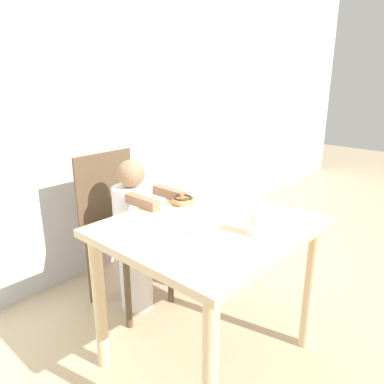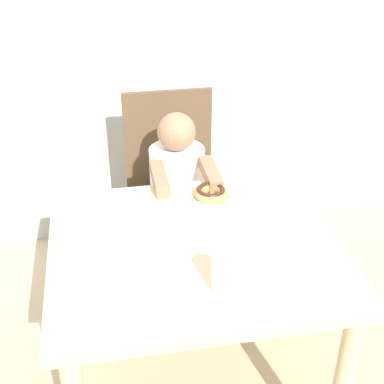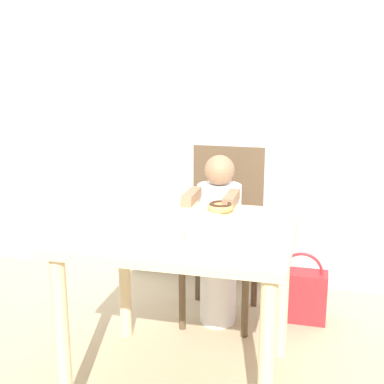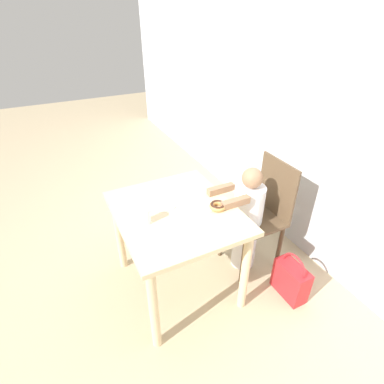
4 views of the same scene
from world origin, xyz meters
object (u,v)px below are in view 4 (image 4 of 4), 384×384
object	(u,v)px
child_figure	(247,220)
cup	(146,216)
handbag	(291,280)
donut	(218,206)
chair	(260,214)

from	to	relation	value
child_figure	cup	xyz separation A→B (m)	(-0.00, -0.81, 0.31)
child_figure	handbag	world-z (taller)	child_figure
child_figure	donut	distance (m)	0.43
handbag	donut	bearing A→B (deg)	-128.56
cup	donut	bearing A→B (deg)	81.60
chair	cup	size ratio (longest dim) A/B	8.88
handbag	cup	distance (m)	1.22
chair	cup	world-z (taller)	chair
cup	child_figure	bearing A→B (deg)	89.87
chair	child_figure	bearing A→B (deg)	-90.00
chair	handbag	world-z (taller)	chair
handbag	cup	world-z (taller)	cup
chair	cup	bearing A→B (deg)	-90.11
chair	cup	distance (m)	0.99
donut	handbag	xyz separation A→B (m)	(0.36, 0.46, -0.60)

